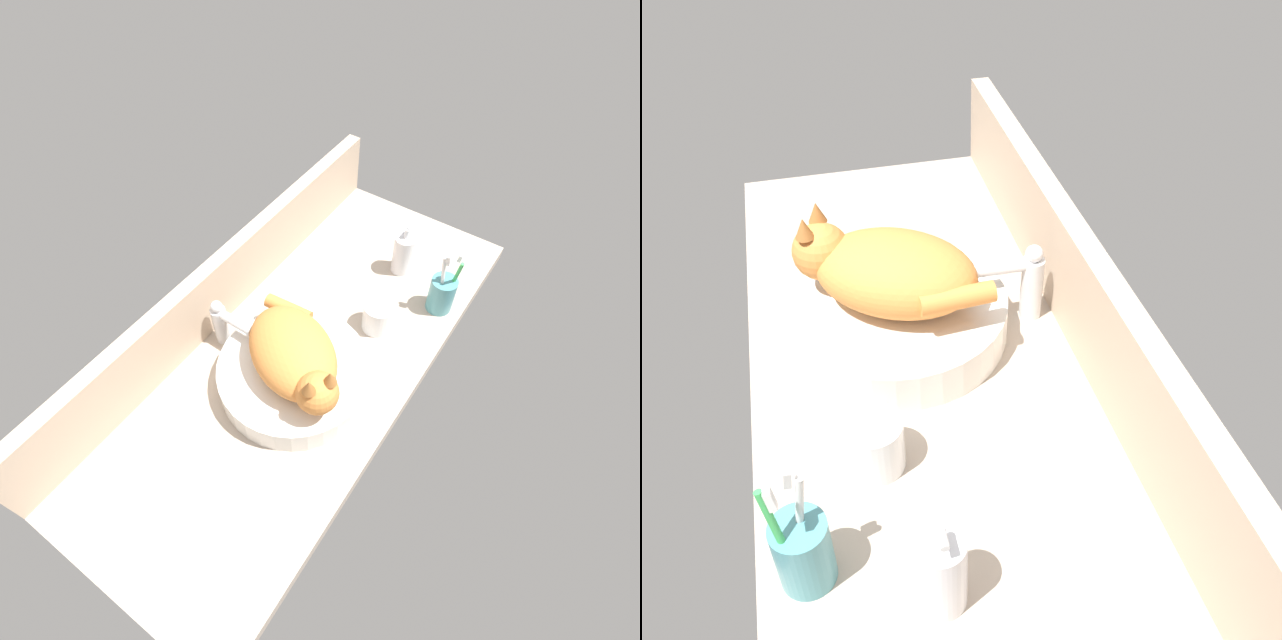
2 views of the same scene
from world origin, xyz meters
The scene contains 8 objects.
ground_plane centered at (0.00, 0.00, -2.00)cm, with size 122.52×52.35×4.00cm, color #B2A08E.
backsplash_panel centered at (0.00, 24.38, 8.79)cm, with size 122.52×3.60×17.58cm, color tan.
sink_basin centered at (-7.61, -2.61, 3.32)cm, with size 33.86×33.86×6.64cm, color silver.
cat centered at (-8.22, -3.83, 12.40)cm, with size 27.21×30.15×14.00cm.
faucet centered at (-7.23, 17.69, 7.30)cm, with size 3.60×11.82×13.60cm.
soap_dispenser centered at (37.51, -5.78, 5.84)cm, with size 5.56×5.56×14.71cm.
toothbrush_cup centered at (31.02, -20.14, 5.31)cm, with size 6.54×6.54×18.72cm.
water_glass centered at (16.97, -10.13, 3.35)cm, with size 7.77×7.77×7.80cm.
Camera 1 is at (-53.58, -40.42, 98.64)cm, focal length 28.00 mm.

